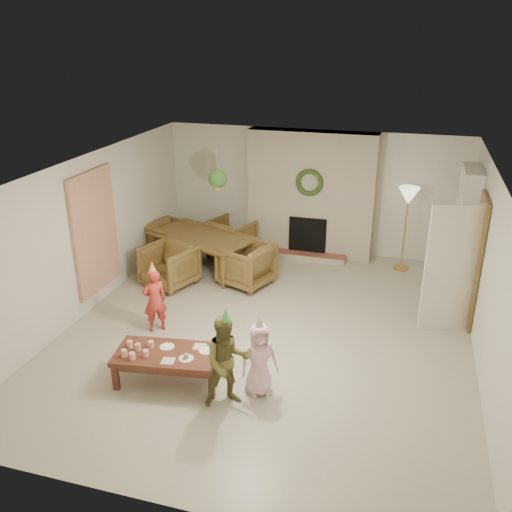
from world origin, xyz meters
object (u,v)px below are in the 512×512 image
(dining_chair_left, at_px, (169,241))
(child_red, at_px, (155,300))
(child_plaid, at_px, (227,362))
(coffee_table_top, at_px, (168,355))
(child_pink, at_px, (259,359))
(dining_chair_near, at_px, (169,265))
(dining_chair_right, at_px, (246,265))
(dining_table, at_px, (202,253))
(dining_chair_far, at_px, (230,238))

(dining_chair_left, distance_m, child_red, 2.82)
(child_red, bearing_deg, child_plaid, 96.90)
(coffee_table_top, bearing_deg, child_pink, -4.46)
(dining_chair_near, bearing_deg, dining_chair_right, 38.66)
(dining_chair_near, distance_m, coffee_table_top, 2.94)
(dining_table, height_order, child_pink, child_pink)
(dining_chair_right, distance_m, coffee_table_top, 3.10)
(dining_table, relative_size, child_plaid, 1.66)
(coffee_table_top, bearing_deg, dining_chair_far, 89.66)
(dining_chair_left, bearing_deg, coffee_table_top, -134.78)
(dining_chair_near, xyz_separation_m, dining_chair_far, (0.62, 1.61, 0.00))
(child_red, xyz_separation_m, child_pink, (1.94, -1.07, -0.02))
(dining_chair_left, bearing_deg, dining_chair_near, -135.00)
(dining_chair_far, distance_m, coffee_table_top, 4.33)
(child_pink, bearing_deg, dining_chair_right, 76.96)
(dining_chair_left, bearing_deg, dining_table, -90.00)
(dining_table, bearing_deg, dining_chair_right, 0.00)
(dining_chair_near, height_order, coffee_table_top, dining_chair_near)
(dining_chair_near, distance_m, child_plaid, 3.59)
(dining_chair_right, bearing_deg, coffee_table_top, 18.98)
(dining_chair_left, height_order, dining_chair_right, same)
(dining_chair_right, height_order, coffee_table_top, dining_chair_right)
(coffee_table_top, relative_size, child_red, 1.37)
(dining_chair_right, height_order, child_red, child_red)
(dining_chair_near, height_order, child_red, child_red)
(dining_chair_far, bearing_deg, dining_chair_near, 90.00)
(dining_chair_far, relative_size, dining_chair_left, 1.00)
(coffee_table_top, bearing_deg, dining_chair_right, 79.81)
(child_plaid, bearing_deg, dining_chair_near, 96.31)
(dining_chair_right, bearing_deg, dining_chair_near, -51.34)
(dining_chair_far, bearing_deg, child_plaid, 129.04)
(dining_chair_left, height_order, child_plaid, child_plaid)
(dining_chair_near, height_order, child_pink, child_pink)
(child_pink, bearing_deg, dining_chair_far, 80.13)
(dining_chair_far, distance_m, dining_chair_right, 1.38)
(child_red, bearing_deg, dining_chair_far, -135.48)
(dining_chair_left, xyz_separation_m, child_red, (0.97, -2.65, 0.12))
(dining_chair_right, height_order, child_plaid, child_plaid)
(child_plaid, bearing_deg, dining_chair_far, 78.62)
(dining_chair_near, xyz_separation_m, dining_chair_left, (-0.50, 1.12, 0.00))
(dining_chair_right, xyz_separation_m, coffee_table_top, (-0.11, -3.10, 0.01))
(dining_table, xyz_separation_m, dining_chair_right, (1.01, -0.39, 0.04))
(dining_chair_far, xyz_separation_m, dining_chair_left, (-1.12, -0.50, 0.00))
(dining_table, relative_size, child_pink, 2.01)
(dining_chair_near, relative_size, dining_chair_far, 1.00)
(dining_table, relative_size, child_red, 1.95)
(dining_table, distance_m, dining_chair_right, 1.08)
(dining_chair_near, height_order, child_plaid, child_plaid)
(dining_chair_far, xyz_separation_m, dining_chair_right, (0.70, -1.19, 0.00))
(coffee_table_top, xyz_separation_m, child_pink, (1.20, 0.08, 0.10))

